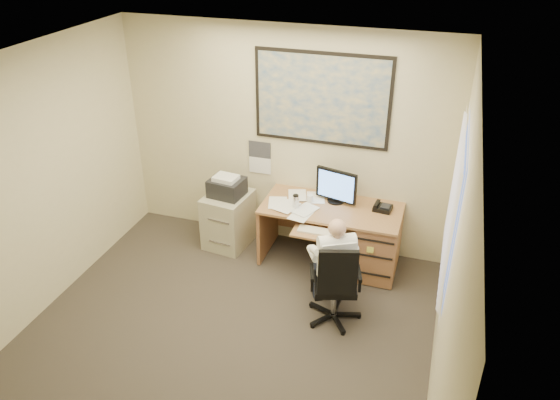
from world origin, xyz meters
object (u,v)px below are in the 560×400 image
(filing_cabinet, at_px, (228,215))
(person, at_px, (336,270))
(desk, at_px, (359,234))
(office_chair, at_px, (332,298))

(filing_cabinet, relative_size, person, 0.82)
(person, bearing_deg, desk, 58.50)
(desk, bearing_deg, person, -93.50)
(filing_cabinet, relative_size, office_chair, 0.98)
(filing_cabinet, distance_m, person, 1.86)
(filing_cabinet, distance_m, office_chair, 1.88)
(filing_cabinet, xyz_separation_m, office_chair, (1.57, -1.04, -0.12))
(desk, height_order, office_chair, desk)
(desk, relative_size, person, 1.37)
(filing_cabinet, bearing_deg, person, -24.41)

